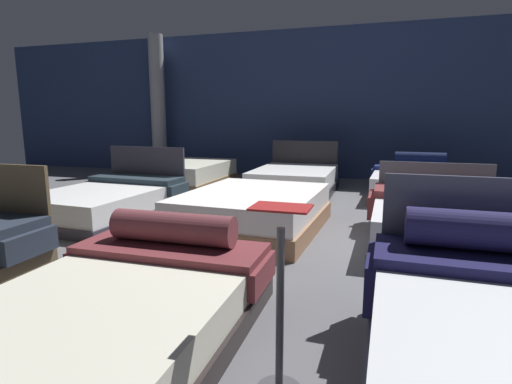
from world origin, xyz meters
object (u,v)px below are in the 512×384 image
Objects in this scene: bed_3 at (108,201)px; bed_6 at (187,175)px; bed_8 at (419,184)px; support_pillar at (158,105)px; bed_5 at (440,223)px; price_sign at (280,325)px; bed_4 at (253,211)px; bed_1 at (122,309)px; bed_7 at (295,180)px.

bed_3 is 1.03× the size of bed_6.
bed_8 is 6.68m from support_pillar.
support_pillar is (-6.25, 4.58, 1.50)m from bed_5.
bed_5 is (4.41, -0.01, 0.02)m from bed_3.
bed_8 is at bearing 78.98° from price_sign.
bed_8 is at bearing 2.19° from bed_6.
bed_5 is 2.81m from bed_8.
bed_3 is 2.22m from bed_4.
bed_4 is 0.61× the size of support_pillar.
support_pillar is at bearing 133.66° from bed_6.
bed_6 is 1.03× the size of bed_8.
price_sign is at bearing -109.48° from bed_5.
bed_5 is 3.18m from price_sign.
bed_6 is at bearing 95.10° from bed_3.
bed_6 is at bearing 112.41° from bed_1.
bed_1 is 0.94× the size of bed_3.
bed_7 reaches higher than bed_8.
bed_1 reaches higher than bed_4.
bed_6 is 1.02× the size of bed_7.
bed_4 is (-0.01, 2.76, 0.03)m from bed_1.
bed_8 is (4.52, 0.11, 0.00)m from bed_6.
price_sign is (1.13, -5.78, 0.14)m from bed_7.
bed_6 is 2.16× the size of price_sign.
support_pillar reaches higher than bed_7.
bed_8 is (4.42, 2.80, 0.03)m from bed_3.
bed_1 is 3.54m from bed_5.
bed_3 is (-2.23, 2.79, 0.01)m from bed_1.
bed_8 reaches higher than bed_1.
bed_5 is (2.20, 0.02, 0.01)m from bed_4.
bed_6 is 0.61× the size of support_pillar.
bed_6 is at bearing 120.88° from price_sign.
bed_1 is 2.09× the size of price_sign.
support_pillar is (-4.00, 1.78, 1.51)m from bed_7.
bed_5 is at bearing -51.47° from bed_7.
bed_3 is 1.10× the size of bed_5.
bed_7 is at bearing 90.07° from bed_1.
bed_4 is 2.82m from bed_7.
bed_7 is (2.17, 2.79, 0.01)m from bed_3.
bed_1 is at bearing -89.60° from bed_7.
bed_5 is 0.96× the size of bed_7.
support_pillar is at bearing 115.01° from bed_3.
bed_4 is (2.22, -0.03, 0.01)m from bed_3.
bed_1 is at bearing -87.12° from bed_4.
bed_6 reaches higher than bed_4.
bed_5 is (2.19, 2.78, 0.04)m from bed_1.
support_pillar is (-5.14, 7.55, 1.37)m from price_sign.
bed_1 is 5.58m from bed_7.
price_sign is at bearing -39.03° from bed_3.
bed_7 is (-2.25, 2.80, -0.02)m from bed_5.
bed_3 is 1.03× the size of bed_4.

